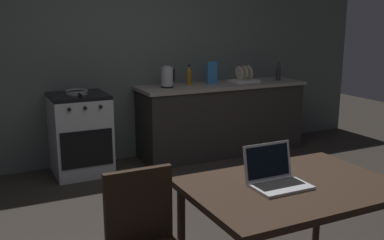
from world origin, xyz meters
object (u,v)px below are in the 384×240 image
Objects in this scene: dining_table at (291,197)px; bottle at (278,72)px; laptop at (276,178)px; cereal_box at (212,73)px; frying_pan at (77,92)px; bottle_b at (189,76)px; dish_rack at (244,78)px; stove_oven at (80,134)px; electric_kettle at (167,77)px.

bottle is (2.00, 2.82, 0.33)m from dining_table.
laptop is 1.15× the size of cereal_box.
frying_pan is 1.68× the size of bottle_b.
dish_rack is (1.60, 2.84, 0.14)m from laptop.
bottle is 0.51m from dish_rack.
dining_table is 3.74× the size of laptop.
dish_rack is (-0.50, 0.05, -0.07)m from bottle.
cereal_box is (1.04, 2.89, 0.36)m from dining_table.
dish_rack reaches higher than laptop.
dish_rack reaches higher than dining_table.
cereal_box is (1.65, 0.02, 0.59)m from stove_oven.
dish_rack is at bearing 0.78° from frying_pan.
frying_pan is (-0.02, -0.03, 0.47)m from stove_oven.
laptop is 3.09m from cereal_box.
stove_oven is at bearing -179.22° from cereal_box.
electric_kettle is 1.06m from frying_pan.
dining_table is at bearing -78.11° from stove_oven.
bottle is at bearing 44.76° from laptop.
stove_oven is 2.67m from bottle.
electric_kettle is at bearing 178.17° from bottle.
electric_kettle is (1.04, 0.00, 0.57)m from stove_oven.
frying_pan is 1.39m from bottle_b.
electric_kettle is 0.60m from cereal_box.
electric_kettle is at bearing 0.14° from stove_oven.
stove_oven is at bearing 178.96° from bottle.
dining_table is 0.16m from laptop.
bottle is at bearing -1.83° from electric_kettle.
dining_table is 2.92m from frying_pan.
cereal_box reaches higher than dining_table.
electric_kettle reaches higher than frying_pan.
dish_rack is at bearing -0.00° from electric_kettle.
electric_kettle reaches higher than bottle.
dining_table is 4.90× the size of bottle.
dish_rack is at bearing 0.07° from stove_oven.
cereal_box reaches higher than dish_rack.
electric_kettle is 0.75× the size of dish_rack.
bottle is at bearing 54.62° from dining_table.
cereal_box is at bearing -12.07° from bottle_b.
cereal_box is 0.47m from dish_rack.
stove_oven is 1.19m from electric_kettle.
bottle is 0.59× the size of frying_pan.
stove_oven is 1.48m from bottle_b.
laptop is 3.05m from bottle_b.
electric_kettle is at bearing 1.57° from frying_pan.
electric_kettle is at bearing -178.10° from cereal_box.
laptop reaches higher than frying_pan.
electric_kettle is 1.06m from dish_rack.
dining_table is at bearing -117.65° from dish_rack.
bottle_b is at bearing 13.92° from electric_kettle.
dish_rack is 0.75m from bottle_b.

